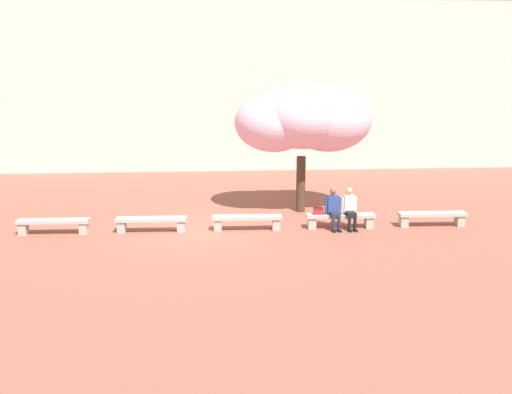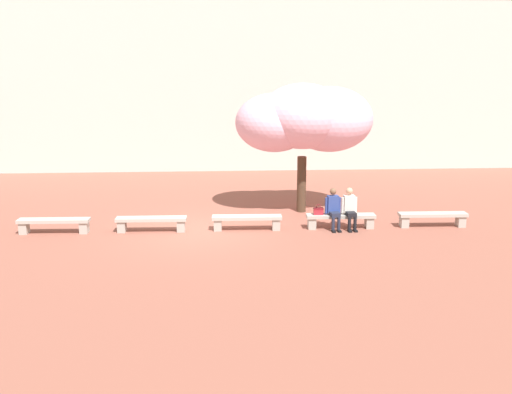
{
  "view_description": "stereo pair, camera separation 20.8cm",
  "coord_description": "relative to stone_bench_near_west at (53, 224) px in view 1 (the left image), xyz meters",
  "views": [
    {
      "loc": [
        0.42,
        -17.91,
        5.1
      ],
      "look_at": [
        1.77,
        0.2,
        1.0
      ],
      "focal_mm": 42.0,
      "sensor_mm": 36.0,
      "label": 1
    },
    {
      "loc": [
        0.63,
        -17.93,
        5.1
      ],
      "look_at": [
        1.77,
        0.2,
        1.0
      ],
      "focal_mm": 42.0,
      "sensor_mm": 36.0,
      "label": 2
    }
  ],
  "objects": [
    {
      "name": "stone_bench_east_end",
      "position": [
        8.83,
        -0.0,
        0.0
      ],
      "size": [
        2.16,
        0.47,
        0.45
      ],
      "color": "#ADA89E",
      "rests_on": "ground"
    },
    {
      "name": "person_seated_right",
      "position": [
        9.09,
        -0.05,
        0.39
      ],
      "size": [
        0.51,
        0.7,
        1.29
      ],
      "color": "black",
      "rests_on": "ground"
    },
    {
      "name": "stone_bench_near_west",
      "position": [
        0.0,
        0.0,
        0.0
      ],
      "size": [
        2.16,
        0.47,
        0.45
      ],
      "color": "#ADA89E",
      "rests_on": "ground"
    },
    {
      "name": "handbag",
      "position": [
        8.12,
        0.02,
        0.27
      ],
      "size": [
        0.3,
        0.15,
        0.34
      ],
      "color": "#A3232D",
      "rests_on": "stone_bench_east_end"
    },
    {
      "name": "building_facade",
      "position": [
        4.42,
        12.37,
        3.64
      ],
      "size": [
        33.75,
        4.0,
        7.9
      ],
      "primitive_type": "cube",
      "color": "beige",
      "rests_on": "ground"
    },
    {
      "name": "stone_bench_far_east",
      "position": [
        11.78,
        -0.0,
        0.0
      ],
      "size": [
        2.16,
        0.47,
        0.45
      ],
      "color": "#ADA89E",
      "rests_on": "ground"
    },
    {
      "name": "ground_plane",
      "position": [
        4.42,
        -0.0,
        -0.31
      ],
      "size": [
        100.0,
        100.0,
        0.0
      ],
      "primitive_type": "plane",
      "color": "#8E5142"
    },
    {
      "name": "stone_bench_near_east",
      "position": [
        5.89,
        -0.0,
        0.0
      ],
      "size": [
        2.16,
        0.47,
        0.45
      ],
      "color": "#ADA89E",
      "rests_on": "ground"
    },
    {
      "name": "person_seated_left",
      "position": [
        8.58,
        -0.05,
        0.39
      ],
      "size": [
        0.51,
        0.71,
        1.29
      ],
      "color": "black",
      "rests_on": "ground"
    },
    {
      "name": "stone_bench_center",
      "position": [
        2.94,
        -0.0,
        0.0
      ],
      "size": [
        2.16,
        0.47,
        0.45
      ],
      "color": "#ADA89E",
      "rests_on": "ground"
    },
    {
      "name": "cherry_tree_main",
      "position": [
        7.95,
        2.33,
        2.89
      ],
      "size": [
        4.7,
        3.03,
        4.43
      ],
      "color": "#473323",
      "rests_on": "ground"
    }
  ]
}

